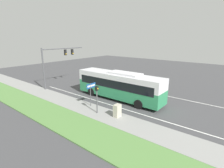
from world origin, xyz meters
TOP-DOWN VIEW (x-y plane):
  - ground_plane at (0.00, 0.00)m, footprint 80.00×80.00m
  - sidewalk at (-6.20, 0.00)m, footprint 2.80×80.00m
  - grass_verge at (-9.40, 0.00)m, footprint 3.60×80.00m
  - lane_divider_near at (-3.60, 0.00)m, footprint 0.14×30.00m
  - lane_divider_far at (3.60, 0.00)m, footprint 0.14×30.00m
  - bus at (-1.35, 2.95)m, footprint 2.71×11.70m
  - signal_gantry at (-2.66, 13.74)m, footprint 7.57×0.41m
  - pedestrian_signal at (-6.35, 1.94)m, footprint 0.28×0.34m
  - street_sign at (-5.32, 3.85)m, footprint 1.33×0.08m
  - utility_cabinet at (-5.80, -0.19)m, footprint 0.71×0.53m

SIDE VIEW (x-z plane):
  - ground_plane at x=0.00m, z-range 0.00..0.00m
  - lane_divider_near at x=-3.60m, z-range 0.00..0.01m
  - lane_divider_far at x=3.60m, z-range 0.00..0.01m
  - grass_verge at x=-9.40m, z-range 0.00..0.10m
  - sidewalk at x=-6.20m, z-range 0.00..0.12m
  - utility_cabinet at x=-5.80m, z-range 0.12..1.37m
  - bus at x=-1.35m, z-range 0.15..3.69m
  - street_sign at x=-5.32m, z-range 0.60..3.34m
  - pedestrian_signal at x=-6.35m, z-range 0.54..3.49m
  - signal_gantry at x=-2.66m, z-range 1.40..7.57m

